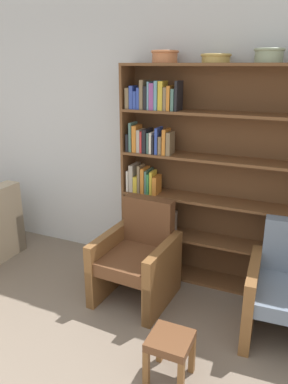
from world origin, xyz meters
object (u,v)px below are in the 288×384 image
(bowl_cream, at_px, (216,57))
(bookshelf, at_px, (204,182))
(bowl_copper, at_px, (269,54))
(footstool, at_px, (170,346))
(bowl_stoneware, at_px, (165,56))
(armchair_leather, at_px, (138,258))

(bowl_cream, bearing_deg, bookshelf, 161.47)
(bowl_copper, bearing_deg, footstool, -102.36)
(bowl_copper, bearing_deg, bowl_cream, 180.00)
(bowl_cream, height_order, bowl_copper, bowl_copper)
(bookshelf, height_order, bowl_stoneware, bowl_stoneware)
(bowl_stoneware, xyz_separation_m, bowl_copper, (0.89, -0.00, 0.00))
(bowl_cream, distance_m, armchair_leather, 1.88)
(bowl_stoneware, relative_size, bowl_cream, 0.95)
(bowl_stoneware, bearing_deg, bowl_cream, -0.00)
(bowl_stoneware, distance_m, bowl_copper, 0.89)
(bookshelf, distance_m, footstool, 1.57)
(bookshelf, bearing_deg, bowl_stoneware, -177.85)
(bowl_stoneware, xyz_separation_m, bowl_cream, (0.46, -0.00, -0.02))
(bowl_copper, bearing_deg, bookshelf, 178.12)
(armchair_leather, bearing_deg, bowl_copper, -146.78)
(bowl_stoneware, relative_size, armchair_leather, 0.28)
(bookshelf, relative_size, bowl_cream, 8.00)
(bookshelf, bearing_deg, footstool, -82.62)
(bowl_cream, height_order, armchair_leather, bowl_cream)
(bowl_stoneware, bearing_deg, armchair_leather, -92.96)
(bowl_copper, xyz_separation_m, armchair_leather, (-0.91, -0.53, -1.76))
(bowl_stoneware, height_order, bowl_cream, bowl_stoneware)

